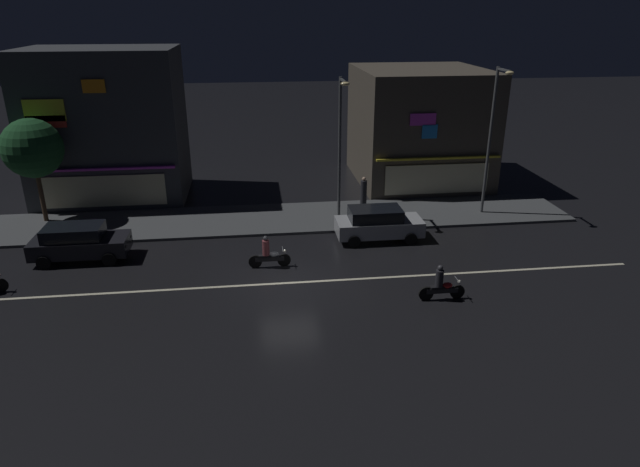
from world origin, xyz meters
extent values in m
plane|color=black|center=(0.00, 0.00, 0.00)|extent=(140.00, 140.00, 0.00)
cube|color=beige|center=(0.00, 0.00, 0.01)|extent=(30.78, 0.16, 0.01)
cube|color=#424447|center=(0.00, 7.72, 0.07)|extent=(32.40, 4.66, 0.14)
cube|color=#4C443A|center=(9.72, 14.47, 3.66)|extent=(7.99, 8.74, 7.33)
cube|color=yellow|center=(9.72, 9.98, 2.60)|extent=(7.60, 0.24, 0.12)
cube|color=#268CF2|center=(9.05, 10.04, 4.21)|extent=(0.91, 0.08, 0.82)
cube|color=#D83FD8|center=(8.60, 10.04, 4.92)|extent=(1.54, 0.08, 0.69)
cube|color=beige|center=(9.72, 10.04, 1.30)|extent=(6.40, 0.06, 1.80)
cube|color=#383A3F|center=(-9.72, 13.18, 4.41)|extent=(8.58, 6.16, 8.82)
cube|color=#D83FD8|center=(-9.72, 9.98, 2.60)|extent=(8.15, 0.24, 0.12)
cube|color=orange|center=(-9.40, 10.04, 7.07)|extent=(1.17, 0.08, 0.70)
cube|color=yellow|center=(-12.10, 10.04, 5.86)|extent=(2.09, 0.08, 1.16)
cube|color=red|center=(-12.11, 10.04, 5.27)|extent=(2.05, 0.08, 0.65)
cube|color=beige|center=(-9.72, 10.04, 1.30)|extent=(6.87, 0.06, 1.80)
cylinder|color=#47494C|center=(3.32, 7.40, 3.91)|extent=(0.16, 0.16, 7.53)
cube|color=#47494C|center=(3.32, 6.70, 7.57)|extent=(0.10, 1.40, 0.10)
ellipsoid|color=#F9E099|center=(3.32, 6.00, 7.49)|extent=(0.44, 0.32, 0.20)
cylinder|color=#47494C|center=(11.49, 7.18, 4.12)|extent=(0.16, 0.16, 7.95)
cube|color=#47494C|center=(11.49, 6.48, 7.99)|extent=(0.10, 1.40, 0.10)
ellipsoid|color=#F9E099|center=(11.49, 5.78, 7.91)|extent=(0.44, 0.32, 0.20)
cylinder|color=#232328|center=(4.90, 8.45, 0.99)|extent=(0.36, 0.36, 1.70)
sphere|color=tan|center=(4.90, 8.45, 1.95)|extent=(0.22, 0.22, 0.22)
cylinder|color=#473323|center=(-12.60, 8.81, 1.52)|extent=(0.24, 0.24, 2.77)
sphere|color=#194723|center=(-12.60, 8.81, 4.14)|extent=(3.08, 3.08, 3.08)
cube|color=#9EA0A5|center=(4.87, 4.27, 0.69)|extent=(4.30, 1.78, 0.76)
cube|color=black|center=(4.66, 4.27, 1.37)|extent=(2.58, 1.57, 0.60)
cube|color=#F9F2CC|center=(6.98, 4.88, 0.79)|extent=(0.08, 0.20, 0.12)
cube|color=#F9F2CC|center=(6.98, 3.67, 0.79)|extent=(0.08, 0.20, 0.12)
cylinder|color=black|center=(6.29, 5.16, 0.31)|extent=(0.62, 0.20, 0.62)
cylinder|color=black|center=(6.29, 3.38, 0.31)|extent=(0.62, 0.20, 0.62)
cylinder|color=black|center=(3.45, 5.16, 0.31)|extent=(0.62, 0.20, 0.62)
cylinder|color=black|center=(3.45, 3.38, 0.31)|extent=(0.62, 0.20, 0.62)
cube|color=black|center=(-9.37, 3.63, 0.69)|extent=(4.30, 1.78, 0.76)
cube|color=black|center=(-9.58, 3.63, 1.37)|extent=(2.58, 1.57, 0.60)
cube|color=#F9F2CC|center=(-7.26, 4.24, 0.79)|extent=(0.08, 0.20, 0.12)
cube|color=#F9F2CC|center=(-7.26, 3.03, 0.79)|extent=(0.08, 0.20, 0.12)
cylinder|color=black|center=(-7.95, 4.52, 0.31)|extent=(0.62, 0.20, 0.62)
cylinder|color=black|center=(-7.95, 2.74, 0.31)|extent=(0.62, 0.20, 0.62)
cylinder|color=black|center=(-10.78, 4.52, 0.31)|extent=(0.62, 0.20, 0.62)
cylinder|color=black|center=(-10.78, 2.74, 0.31)|extent=(0.62, 0.20, 0.62)
cylinder|color=black|center=(-0.08, 1.71, 0.30)|extent=(0.60, 0.08, 0.60)
cylinder|color=black|center=(-1.38, 1.71, 0.30)|extent=(0.60, 0.10, 0.60)
cube|color=black|center=(-0.73, 1.71, 0.40)|extent=(1.30, 0.14, 0.20)
ellipsoid|color=#B2B7BC|center=(-0.53, 1.71, 0.62)|extent=(0.44, 0.26, 0.24)
cube|color=black|center=(-0.93, 1.71, 0.55)|extent=(0.56, 0.22, 0.10)
cylinder|color=slate|center=(-0.13, 1.71, 0.85)|extent=(0.03, 0.60, 0.03)
sphere|color=white|center=(-0.04, 1.71, 0.75)|extent=(0.14, 0.14, 0.14)
cylinder|color=brown|center=(-0.88, 1.71, 0.95)|extent=(0.32, 0.32, 0.70)
sphere|color=#333338|center=(-0.88, 1.71, 1.41)|extent=(0.22, 0.22, 0.22)
cylinder|color=black|center=(-11.82, 0.70, 0.30)|extent=(0.60, 0.08, 0.60)
cylinder|color=black|center=(6.64, -2.18, 0.30)|extent=(0.60, 0.08, 0.60)
cylinder|color=black|center=(5.34, -2.18, 0.30)|extent=(0.60, 0.10, 0.60)
cube|color=black|center=(5.99, -2.18, 0.40)|extent=(1.30, 0.14, 0.20)
ellipsoid|color=red|center=(6.19, -2.18, 0.62)|extent=(0.44, 0.26, 0.24)
cube|color=black|center=(5.79, -2.18, 0.55)|extent=(0.56, 0.22, 0.10)
cylinder|color=slate|center=(6.59, -2.18, 0.85)|extent=(0.03, 0.60, 0.03)
sphere|color=white|center=(6.68, -2.18, 0.75)|extent=(0.14, 0.14, 0.14)
cylinder|color=#232328|center=(5.84, -2.18, 0.95)|extent=(0.32, 0.32, 0.70)
sphere|color=#333338|center=(5.84, -2.18, 1.41)|extent=(0.22, 0.22, 0.22)
cone|color=orange|center=(5.90, 4.42, 0.28)|extent=(0.36, 0.36, 0.55)
camera|label=1|loc=(-1.29, -21.09, 10.86)|focal=31.13mm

